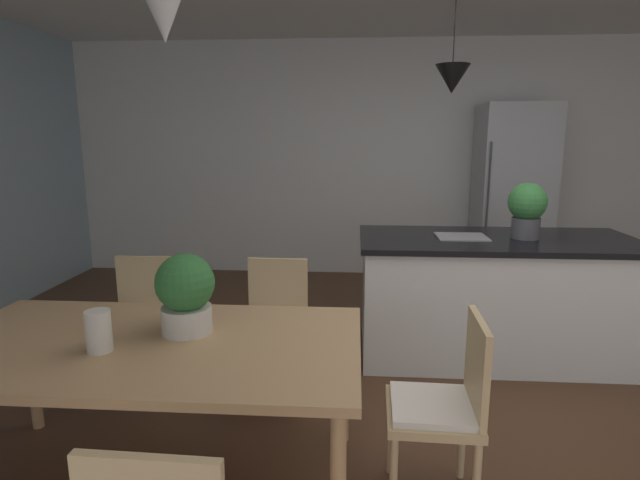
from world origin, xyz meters
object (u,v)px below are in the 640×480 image
object	(u,v)px
dining_table	(149,354)
refrigerator	(512,196)
chair_far_left	(141,322)
vase_on_dining_table	(99,331)
kitchen_island	(494,295)
chair_kitchen_end	(444,404)
chair_far_right	(275,325)
potted_plant_on_island	(527,208)
potted_plant_on_table	(186,292)

from	to	relation	value
dining_table	refrigerator	bearing A→B (deg)	53.77
chair_far_left	vase_on_dining_table	bearing A→B (deg)	-74.90
kitchen_island	refrigerator	distance (m)	2.11
kitchen_island	chair_kitchen_end	bearing A→B (deg)	-111.42
kitchen_island	refrigerator	bearing A→B (deg)	71.30
chair_far_left	refrigerator	distance (m)	4.09
chair_far_right	refrigerator	bearing A→B (deg)	50.86
refrigerator	potted_plant_on_island	bearing A→B (deg)	-103.61
chair_far_left	potted_plant_on_island	xyz separation A→B (m)	(2.58, 0.75, 0.65)
chair_far_left	vase_on_dining_table	distance (m)	1.09
dining_table	chair_kitchen_end	size ratio (longest dim) A/B	2.18
chair_far_right	vase_on_dining_table	xyz separation A→B (m)	(-0.59, -1.00, 0.34)
potted_plant_on_table	chair_far_left	bearing A→B (deg)	126.73
kitchen_island	potted_plant_on_island	xyz separation A→B (m)	(0.19, -0.00, 0.66)
chair_far_right	chair_far_left	world-z (taller)	same
chair_far_left	potted_plant_on_table	distance (m)	1.06
chair_kitchen_end	chair_far_left	xyz separation A→B (m)	(-1.75, 0.88, 0.00)
dining_table	chair_far_left	distance (m)	1.00
kitchen_island	vase_on_dining_table	size ratio (longest dim) A/B	11.25
chair_far_right	refrigerator	world-z (taller)	refrigerator
chair_far_right	vase_on_dining_table	bearing A→B (deg)	-120.33
chair_kitchen_end	chair_far_left	world-z (taller)	same
dining_table	potted_plant_on_table	bearing A→B (deg)	39.11
dining_table	chair_far_right	world-z (taller)	chair_far_right
potted_plant_on_table	kitchen_island	bearing A→B (deg)	39.87
potted_plant_on_table	chair_far_right	bearing A→B (deg)	69.60
chair_far_right	potted_plant_on_table	bearing A→B (deg)	-110.40
chair_far_right	chair_kitchen_end	bearing A→B (deg)	-44.79
chair_kitchen_end	potted_plant_on_island	distance (m)	1.95
chair_far_right	chair_kitchen_end	size ratio (longest dim) A/B	1.00
chair_kitchen_end	potted_plant_on_table	world-z (taller)	potted_plant_on_table
potted_plant_on_table	vase_on_dining_table	world-z (taller)	potted_plant_on_table
chair_kitchen_end	vase_on_dining_table	distance (m)	1.52
refrigerator	vase_on_dining_table	distance (m)	4.62
potted_plant_on_island	vase_on_dining_table	size ratio (longest dim) A/B	2.26
potted_plant_on_island	potted_plant_on_table	bearing A→B (deg)	-142.86
dining_table	chair_far_left	world-z (taller)	chair_far_left
vase_on_dining_table	chair_kitchen_end	bearing A→B (deg)	4.56
chair_far_right	potted_plant_on_island	size ratio (longest dim) A/B	2.16
chair_far_right	chair_far_left	size ratio (longest dim) A/B	1.00
kitchen_island	potted_plant_on_table	world-z (taller)	potted_plant_on_table
chair_far_left	chair_kitchen_end	bearing A→B (deg)	-26.84
potted_plant_on_island	vase_on_dining_table	world-z (taller)	potted_plant_on_island
chair_kitchen_end	chair_far_right	bearing A→B (deg)	135.21
dining_table	potted_plant_on_island	xyz separation A→B (m)	(2.15, 1.63, 0.45)
dining_table	vase_on_dining_table	distance (m)	0.25
dining_table	kitchen_island	world-z (taller)	kitchen_island
chair_far_right	kitchen_island	bearing A→B (deg)	26.13
vase_on_dining_table	chair_far_left	bearing A→B (deg)	105.10
dining_table	vase_on_dining_table	size ratio (longest dim) A/B	10.64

